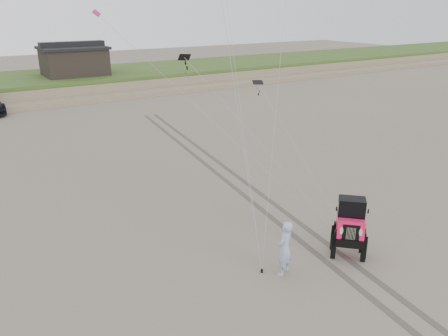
% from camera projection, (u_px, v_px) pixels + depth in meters
% --- Properties ---
extents(ground, '(160.00, 160.00, 0.00)m').
position_uv_depth(ground, '(301.00, 253.00, 15.73)').
color(ground, '#6B6054').
rests_on(ground, ground).
extents(dune_ridge, '(160.00, 14.25, 1.73)m').
position_uv_depth(dune_ridge, '(56.00, 85.00, 45.10)').
color(dune_ridge, '#7A6B54').
rests_on(dune_ridge, ground).
extents(cabin, '(6.40, 5.40, 3.35)m').
position_uv_depth(cabin, '(74.00, 60.00, 44.88)').
color(cabin, black).
rests_on(cabin, dune_ridge).
extents(jeep, '(4.67, 4.72, 1.73)m').
position_uv_depth(jeep, '(349.00, 234.00, 15.24)').
color(jeep, '#FF1C59').
rests_on(jeep, ground).
extents(man, '(0.82, 0.70, 1.91)m').
position_uv_depth(man, '(285.00, 248.00, 14.18)').
color(man, '#7E9EC3').
rests_on(man, ground).
extents(stake_main, '(0.08, 0.08, 0.12)m').
position_uv_depth(stake_main, '(262.00, 271.00, 14.54)').
color(stake_main, black).
rests_on(stake_main, ground).
extents(stake_aux, '(0.08, 0.08, 0.12)m').
position_uv_depth(stake_aux, '(362.00, 259.00, 15.25)').
color(stake_aux, black).
rests_on(stake_aux, ground).
extents(tire_tracks, '(5.22, 29.74, 0.01)m').
position_uv_depth(tire_tracks, '(227.00, 175.00, 23.06)').
color(tire_tracks, '#4C443D').
rests_on(tire_tracks, ground).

